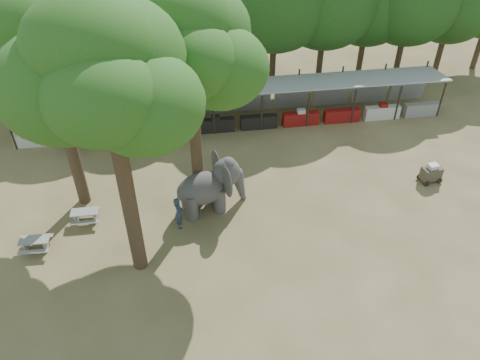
{
  "coord_description": "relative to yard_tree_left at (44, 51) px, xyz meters",
  "views": [
    {
      "loc": [
        -3.67,
        -12.93,
        16.01
      ],
      "look_at": [
        -1.0,
        5.0,
        2.0
      ],
      "focal_mm": 35.0,
      "sensor_mm": 36.0,
      "label": 1
    }
  ],
  "objects": [
    {
      "name": "ground",
      "position": [
        9.13,
        -7.19,
        -8.2
      ],
      "size": [
        100.0,
        100.0,
        0.0
      ],
      "primitive_type": "plane",
      "color": "brown",
      "rests_on": "ground"
    },
    {
      "name": "vendor_stalls",
      "position": [
        9.13,
        6.65,
        -7.02
      ],
      "size": [
        28.0,
        2.99,
        2.8
      ],
      "color": "#92969A",
      "rests_on": "ground"
    },
    {
      "name": "yard_tree_left",
      "position": [
        0.0,
        0.0,
        0.0
      ],
      "size": [
        7.1,
        6.9,
        11.02
      ],
      "color": "#332316",
      "rests_on": "ground"
    },
    {
      "name": "yard_tree_center",
      "position": [
        3.0,
        -5.0,
        1.01
      ],
      "size": [
        7.1,
        6.9,
        12.04
      ],
      "color": "#332316",
      "rests_on": "ground"
    },
    {
      "name": "yard_tree_back",
      "position": [
        6.0,
        -1.0,
        0.34
      ],
      "size": [
        7.1,
        6.9,
        11.36
      ],
      "color": "#332316",
      "rests_on": "ground"
    },
    {
      "name": "backdrop_trees",
      "position": [
        9.13,
        11.81,
        -2.69
      ],
      "size": [
        46.46,
        5.95,
        8.33
      ],
      "color": "#332316",
      "rests_on": "ground"
    },
    {
      "name": "elephant",
      "position": [
        6.73,
        -1.72,
        -6.76
      ],
      "size": [
        3.88,
        2.85,
        2.88
      ],
      "rotation": [
        0.0,
        0.0,
        0.25
      ],
      "color": "#3F3C3D",
      "rests_on": "ground"
    },
    {
      "name": "handler",
      "position": [
        5.02,
        -2.91,
        -7.31
      ],
      "size": [
        0.47,
        0.67,
        1.78
      ],
      "primitive_type": "imported",
      "rotation": [
        0.0,
        0.0,
        1.63
      ],
      "color": "#26384C",
      "rests_on": "ground"
    },
    {
      "name": "picnic_table_near",
      "position": [
        -1.67,
        -3.53,
        -7.75
      ],
      "size": [
        1.42,
        1.29,
        0.68
      ],
      "rotation": [
        0.0,
        0.0,
        -0.05
      ],
      "color": "gray",
      "rests_on": "ground"
    },
    {
      "name": "picnic_table_far",
      "position": [
        0.41,
        -1.87,
        -7.76
      ],
      "size": [
        1.36,
        1.22,
        0.67
      ],
      "rotation": [
        0.0,
        0.0,
        -0.01
      ],
      "color": "gray",
      "rests_on": "ground"
    },
    {
      "name": "cart_back",
      "position": [
        18.94,
        -1.27,
        -7.64
      ],
      "size": [
        1.27,
        0.94,
        1.13
      ],
      "rotation": [
        0.0,
        0.0,
        0.16
      ],
      "color": "#383128",
      "rests_on": "ground"
    }
  ]
}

